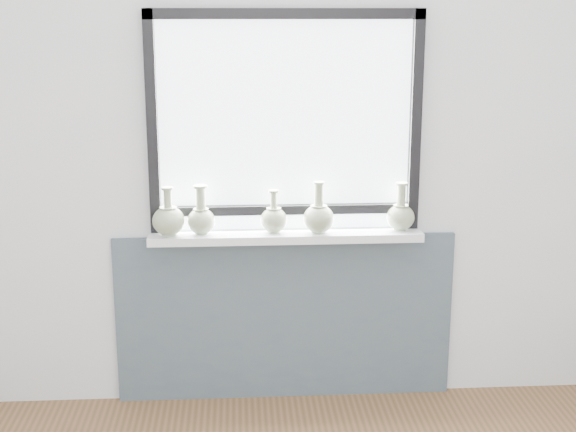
{
  "coord_description": "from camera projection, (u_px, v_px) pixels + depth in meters",
  "views": [
    {
      "loc": [
        -0.23,
        -2.02,
        1.93
      ],
      "look_at": [
        0.0,
        1.55,
        1.02
      ],
      "focal_mm": 50.0,
      "sensor_mm": 36.0,
      "label": 1
    }
  ],
  "objects": [
    {
      "name": "vase_b",
      "position": [
        201.0,
        218.0,
        3.83
      ],
      "size": [
        0.13,
        0.13,
        0.24
      ],
      "rotation": [
        0.0,
        0.0,
        -0.16
      ],
      "color": "#9BAB85",
      "rests_on": "windowsill"
    },
    {
      "name": "windowsill",
      "position": [
        286.0,
        236.0,
        3.88
      ],
      "size": [
        1.32,
        0.18,
        0.04
      ],
      "primitive_type": "cube",
      "color": "white",
      "rests_on": "apron_panel"
    },
    {
      "name": "vase_e",
      "position": [
        401.0,
        215.0,
        3.9
      ],
      "size": [
        0.14,
        0.14,
        0.24
      ],
      "rotation": [
        0.0,
        0.0,
        0.37
      ],
      "color": "#9BAB85",
      "rests_on": "windowsill"
    },
    {
      "name": "vase_c",
      "position": [
        274.0,
        218.0,
        3.86
      ],
      "size": [
        0.13,
        0.13,
        0.21
      ],
      "rotation": [
        0.0,
        0.0,
        0.37
      ],
      "color": "#9BAB85",
      "rests_on": "windowsill"
    },
    {
      "name": "window",
      "position": [
        285.0,
        119.0,
        3.8
      ],
      "size": [
        1.3,
        0.06,
        1.05
      ],
      "color": "black",
      "rests_on": "windowsill"
    },
    {
      "name": "vase_d",
      "position": [
        319.0,
        217.0,
        3.85
      ],
      "size": [
        0.15,
        0.15,
        0.25
      ],
      "rotation": [
        0.0,
        0.0,
        -0.06
      ],
      "color": "#9BAB85",
      "rests_on": "windowsill"
    },
    {
      "name": "back_wall",
      "position": [
        285.0,
        147.0,
        3.87
      ],
      "size": [
        3.6,
        0.02,
        2.6
      ],
      "primitive_type": "cube",
      "color": "silver",
      "rests_on": "ground"
    },
    {
      "name": "vase_a",
      "position": [
        168.0,
        219.0,
        3.8
      ],
      "size": [
        0.15,
        0.15,
        0.23
      ],
      "rotation": [
        0.0,
        0.0,
        -0.22
      ],
      "color": "#9BAB85",
      "rests_on": "windowsill"
    },
    {
      "name": "apron_panel",
      "position": [
        285.0,
        318.0,
        4.06
      ],
      "size": [
        1.7,
        0.03,
        0.86
      ],
      "primitive_type": "cube",
      "color": "#48535E",
      "rests_on": "ground"
    }
  ]
}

